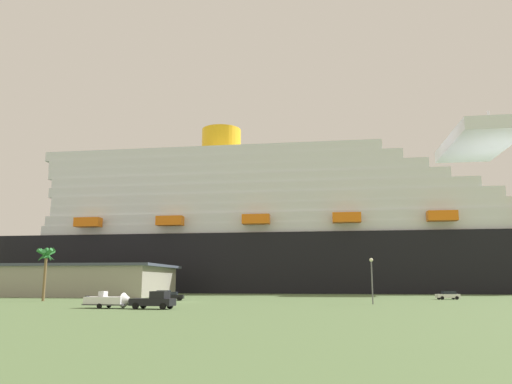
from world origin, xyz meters
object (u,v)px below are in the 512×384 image
(parked_car_white_van, at_px, (448,295))
(parked_car_silver_sedan, at_px, (163,294))
(small_boat_on_trailer, at_px, (111,301))
(palm_tree, at_px, (46,258))
(cruise_ship, at_px, (297,236))
(street_lamp, at_px, (372,273))
(pickup_truck, at_px, (154,301))
(parked_car_black_coupe, at_px, (171,296))

(parked_car_white_van, bearing_deg, parked_car_silver_sedan, -179.78)
(small_boat_on_trailer, bearing_deg, palm_tree, 138.03)
(cruise_ship, xyz_separation_m, street_lamp, (19.47, -83.03, -13.34))
(pickup_truck, relative_size, parked_car_white_van, 1.28)
(small_boat_on_trailer, distance_m, palm_tree, 31.73)
(street_lamp, relative_size, parked_car_white_van, 1.53)
(small_boat_on_trailer, bearing_deg, parked_car_black_coupe, 93.30)
(cruise_ship, xyz_separation_m, small_boat_on_trailer, (-14.22, -100.95, -17.00))
(pickup_truck, distance_m, parked_car_white_van, 60.25)
(cruise_ship, distance_m, parked_car_black_coupe, 77.52)
(pickup_truck, height_order, parked_car_black_coupe, pickup_truck)
(pickup_truck, xyz_separation_m, small_boat_on_trailer, (-6.07, 0.66, -0.08))
(palm_tree, height_order, parked_car_black_coupe, palm_tree)
(parked_car_black_coupe, height_order, parked_car_silver_sedan, same)
(small_boat_on_trailer, distance_m, parked_car_white_van, 64.29)
(cruise_ship, relative_size, palm_tree, 23.91)
(street_lamp, bearing_deg, palm_tree, 177.13)
(street_lamp, height_order, parked_car_black_coupe, street_lamp)
(palm_tree, height_order, parked_car_white_van, palm_tree)
(cruise_ship, bearing_deg, parked_car_silver_sedan, -110.96)
(small_boat_on_trailer, relative_size, street_lamp, 1.09)
(parked_car_white_van, bearing_deg, street_lamp, -122.77)
(palm_tree, distance_m, parked_car_black_coupe, 23.40)
(pickup_truck, xyz_separation_m, parked_car_silver_sedan, (-14.65, 42.08, -0.21))
(street_lamp, bearing_deg, parked_car_white_van, 57.23)
(palm_tree, bearing_deg, street_lamp, -2.87)
(cruise_ship, relative_size, pickup_truck, 39.16)
(small_boat_on_trailer, distance_m, parked_car_silver_sedan, 42.31)
(parked_car_white_van, bearing_deg, cruise_ship, 120.37)
(palm_tree, bearing_deg, parked_car_black_coupe, 16.21)
(street_lamp, bearing_deg, small_boat_on_trailer, -152.01)
(street_lamp, xyz_separation_m, parked_car_white_van, (15.28, 23.73, -3.79))
(street_lamp, bearing_deg, parked_car_silver_sedan, 150.92)
(small_boat_on_trailer, bearing_deg, pickup_truck, -6.18)
(street_lamp, xyz_separation_m, parked_car_silver_sedan, (-42.28, 23.51, -3.78))
(small_boat_on_trailer, xyz_separation_m, palm_tree, (-23.07, 20.75, 6.61))
(pickup_truck, height_order, parked_car_white_van, pickup_truck)
(pickup_truck, bearing_deg, small_boat_on_trailer, 173.82)
(parked_car_silver_sedan, height_order, parked_car_white_van, same)
(parked_car_black_coupe, bearing_deg, palm_tree, -163.79)
(street_lamp, bearing_deg, parked_car_black_coupe, 165.53)
(street_lamp, height_order, parked_car_silver_sedan, street_lamp)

